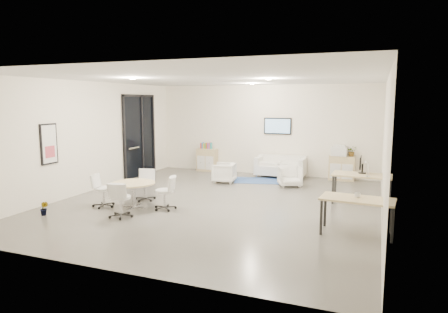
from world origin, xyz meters
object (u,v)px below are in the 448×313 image
object	(u,v)px
armchair_right	(290,175)
round_table	(133,186)
sideboard_right	(342,168)
sideboard_left	(207,160)
armchair_left	(224,172)
desk_rear	(362,177)
loveseat	(281,167)
desk_front	(357,202)

from	to	relation	value
armchair_right	round_table	world-z (taller)	armchair_right
sideboard_right	armchair_right	world-z (taller)	sideboard_right
sideboard_right	round_table	distance (m)	7.09
sideboard_right	sideboard_left	bearing A→B (deg)	179.95
sideboard_left	armchair_left	xyz separation A→B (m)	(1.37, -1.75, -0.07)
desk_rear	armchair_right	bearing A→B (deg)	149.88
armchair_left	armchair_right	distance (m)	2.13
armchair_left	desk_rear	distance (m)	4.46
armchair_left	loveseat	bearing A→B (deg)	128.58
desk_rear	desk_front	bearing A→B (deg)	-87.25
sideboard_right	armchair_right	size ratio (longest dim) A/B	1.19
sideboard_left	desk_front	distance (m)	7.94
sideboard_left	armchair_left	bearing A→B (deg)	-52.02
sideboard_right	armchair_right	xyz separation A→B (m)	(-1.41, -1.58, -0.07)
sideboard_left	armchair_left	world-z (taller)	sideboard_left
loveseat	armchair_left	bearing A→B (deg)	-134.72
sideboard_right	desk_rear	xyz separation A→B (m)	(0.74, -2.95, 0.27)
sideboard_left	desk_front	xyz separation A→B (m)	(5.68, -5.55, 0.24)
sideboard_right	desk_front	bearing A→B (deg)	-82.13
desk_rear	desk_front	size ratio (longest dim) A/B	1.02
loveseat	round_table	world-z (taller)	loveseat
armchair_left	round_table	xyz separation A→B (m)	(-0.95, -3.74, 0.21)
sideboard_right	desk_rear	bearing A→B (deg)	-75.88
sideboard_left	desk_rear	size ratio (longest dim) A/B	0.57
sideboard_left	loveseat	xyz separation A→B (m)	(2.88, -0.21, -0.08)
sideboard_left	desk_front	world-z (taller)	sideboard_left
loveseat	round_table	bearing A→B (deg)	-115.32
desk_rear	desk_front	distance (m)	2.60
loveseat	round_table	size ratio (longest dim) A/B	1.60
armchair_left	sideboard_left	bearing A→B (deg)	-149.01
loveseat	desk_rear	distance (m)	3.92
armchair_right	desk_front	world-z (taller)	desk_front
desk_front	round_table	size ratio (longest dim) A/B	1.38
sideboard_right	round_table	size ratio (longest dim) A/B	0.78
armchair_right	desk_rear	distance (m)	2.57
sideboard_right	armchair_right	distance (m)	2.12
desk_rear	desk_front	xyz separation A→B (m)	(0.02, -2.60, -0.03)
round_table	armchair_right	bearing A→B (deg)	51.71
armchair_left	armchair_right	world-z (taller)	armchair_left
sideboard_left	round_table	world-z (taller)	sideboard_left
armchair_right	desk_rear	xyz separation A→B (m)	(2.16, -1.36, 0.34)
loveseat	armchair_right	size ratio (longest dim) A/B	2.45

